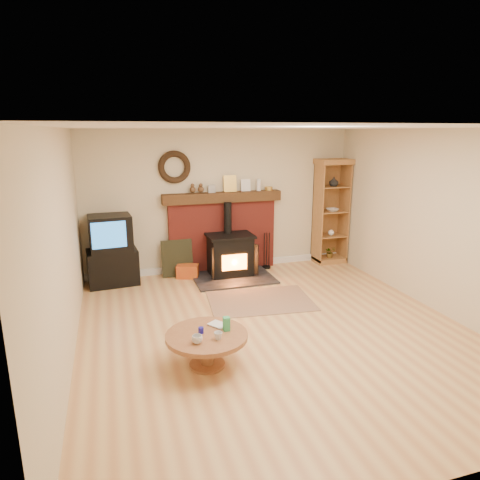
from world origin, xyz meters
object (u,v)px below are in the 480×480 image
object	(u,v)px
curio_cabinet	(330,212)
coffee_table	(207,340)
tv_unit	(112,251)
wood_stove	(231,256)

from	to	relation	value
curio_cabinet	coffee_table	world-z (taller)	curio_cabinet
curio_cabinet	tv_unit	bearing A→B (deg)	-178.79
wood_stove	coffee_table	bearing A→B (deg)	-110.71
coffee_table	wood_stove	bearing A→B (deg)	69.29
wood_stove	tv_unit	world-z (taller)	wood_stove
wood_stove	curio_cabinet	world-z (taller)	curio_cabinet
tv_unit	curio_cabinet	bearing A→B (deg)	1.21
curio_cabinet	wood_stove	bearing A→B (deg)	-172.49
tv_unit	coffee_table	world-z (taller)	tv_unit
wood_stove	curio_cabinet	size ratio (longest dim) A/B	0.68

